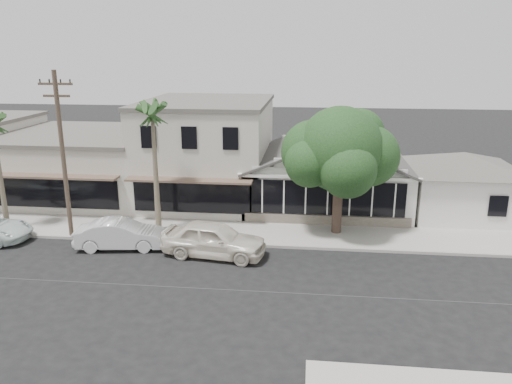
# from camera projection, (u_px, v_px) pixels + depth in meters

# --- Properties ---
(ground) EXTENTS (140.00, 140.00, 0.00)m
(ground) POSITION_uv_depth(u_px,v_px,m) (215.00, 289.00, 21.56)
(ground) COLOR black
(ground) RESTS_ON ground
(sidewalk_north) EXTENTS (90.00, 3.50, 0.15)m
(sidewalk_north) POSITION_uv_depth(u_px,v_px,m) (101.00, 227.00, 28.83)
(sidewalk_north) COLOR #9E9991
(sidewalk_north) RESTS_ON ground
(corner_shop) EXTENTS (10.40, 8.60, 5.10)m
(corner_shop) POSITION_uv_depth(u_px,v_px,m) (326.00, 167.00, 32.22)
(corner_shop) COLOR silver
(corner_shop) RESTS_ON ground
(side_cottage) EXTENTS (6.00, 6.00, 3.00)m
(side_cottage) POSITION_uv_depth(u_px,v_px,m) (460.00, 192.00, 30.73)
(side_cottage) COLOR silver
(side_cottage) RESTS_ON ground
(row_building_near) EXTENTS (8.00, 10.00, 6.50)m
(row_building_near) POSITION_uv_depth(u_px,v_px,m) (208.00, 152.00, 33.87)
(row_building_near) COLOR beige
(row_building_near) RESTS_ON ground
(row_building_midnear) EXTENTS (10.00, 10.00, 4.20)m
(row_building_midnear) POSITION_uv_depth(u_px,v_px,m) (83.00, 165.00, 35.14)
(row_building_midnear) COLOR beige
(row_building_midnear) RESTS_ON ground
(utility_pole) EXTENTS (1.80, 0.24, 9.00)m
(utility_pole) POSITION_uv_depth(u_px,v_px,m) (63.00, 152.00, 26.15)
(utility_pole) COLOR brown
(utility_pole) RESTS_ON ground
(car_0) EXTENTS (5.44, 2.78, 1.77)m
(car_0) POSITION_uv_depth(u_px,v_px,m) (214.00, 239.00, 24.82)
(car_0) COLOR silver
(car_0) RESTS_ON ground
(car_1) EXTENTS (4.76, 2.20, 1.51)m
(car_1) POSITION_uv_depth(u_px,v_px,m) (121.00, 234.00, 25.82)
(car_1) COLOR silver
(car_1) RESTS_ON ground
(shade_tree) EXTENTS (6.45, 5.83, 7.15)m
(shade_tree) POSITION_uv_depth(u_px,v_px,m) (339.00, 151.00, 26.82)
(shade_tree) COLOR #4C392E
(shade_tree) RESTS_ON ground
(palm_east) EXTENTS (3.08, 3.08, 7.78)m
(palm_east) POSITION_uv_depth(u_px,v_px,m) (152.00, 114.00, 26.49)
(palm_east) COLOR #726651
(palm_east) RESTS_ON ground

